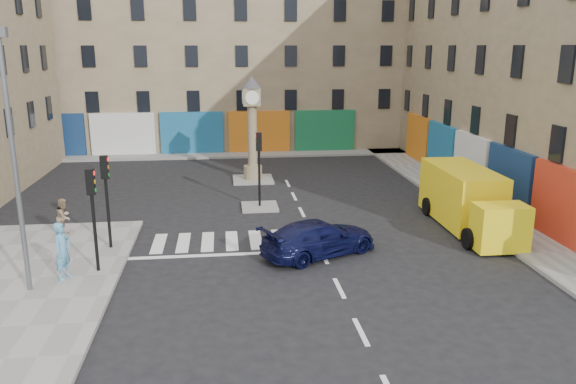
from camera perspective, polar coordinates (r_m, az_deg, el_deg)
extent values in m
plane|color=black|center=(21.03, 4.11, -7.50)|extent=(120.00, 120.00, 0.00)
cube|color=gray|center=(32.63, 15.95, 0.15)|extent=(2.60, 30.00, 0.15)
cube|color=gray|center=(42.06, -6.94, 3.78)|extent=(32.00, 2.40, 0.15)
cube|color=gray|center=(28.29, -2.89, -1.50)|extent=(1.80, 1.80, 0.12)
cube|color=gray|center=(34.09, -3.58, 1.28)|extent=(2.40, 2.40, 0.12)
cube|color=#937F60|center=(34.64, 26.84, 13.25)|extent=(10.00, 30.00, 16.00)
cube|color=gray|center=(47.13, -7.26, 15.22)|extent=(32.00, 10.00, 17.00)
cylinder|color=black|center=(20.84, -19.01, -3.96)|extent=(0.12, 0.12, 2.80)
cube|color=black|center=(20.36, -19.44, 0.98)|extent=(0.28, 0.22, 0.90)
cylinder|color=black|center=(23.09, -17.80, -2.08)|extent=(0.12, 0.12, 2.80)
cube|color=black|center=(22.65, -18.16, 2.41)|extent=(0.28, 0.22, 0.90)
cylinder|color=black|center=(27.92, -2.93, 1.37)|extent=(0.12, 0.12, 2.80)
cube|color=black|center=(27.56, -2.98, 5.12)|extent=(0.28, 0.22, 0.90)
cylinder|color=#595B60|center=(19.42, -25.97, 1.97)|extent=(0.16, 0.16, 8.00)
cylinder|color=#937F60|center=(33.98, -3.59, 2.03)|extent=(1.10, 1.10, 0.80)
cylinder|color=#937F60|center=(33.57, -3.65, 5.70)|extent=(0.56, 0.56, 3.60)
cube|color=#937F60|center=(33.30, -3.71, 9.61)|extent=(1.00, 1.00, 1.00)
cylinder|color=white|center=(32.78, -3.66, 9.53)|extent=(0.80, 0.06, 0.80)
cone|color=#333338|center=(33.23, -3.74, 11.07)|extent=(1.20, 1.20, 0.70)
imported|color=black|center=(21.86, 3.16, -4.69)|extent=(5.10, 3.80, 1.37)
cube|color=yellow|center=(26.82, 17.18, -0.22)|extent=(2.19, 5.16, 2.46)
cube|color=yellow|center=(23.57, 20.74, -3.36)|extent=(2.05, 1.31, 1.82)
cube|color=black|center=(23.40, 20.89, -2.40)|extent=(1.83, 0.98, 0.75)
cylinder|color=black|center=(23.66, 17.83, -4.54)|extent=(0.28, 0.86, 0.86)
cylinder|color=black|center=(24.59, 22.41, -4.23)|extent=(0.28, 0.86, 0.86)
cylinder|color=black|center=(27.81, 13.99, -1.42)|extent=(0.28, 0.86, 0.86)
cylinder|color=black|center=(28.61, 18.02, -1.27)|extent=(0.28, 0.86, 0.86)
imported|color=#5090B7|center=(20.64, -21.92, -5.57)|extent=(0.70, 0.85, 2.01)
imported|color=tan|center=(25.43, -21.81, -2.35)|extent=(0.72, 0.86, 1.59)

